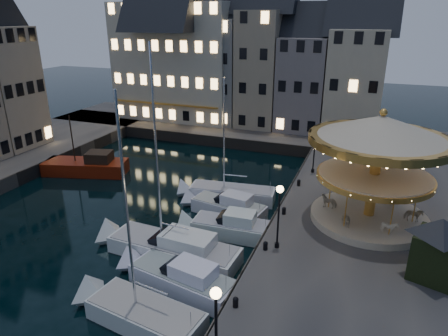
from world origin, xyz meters
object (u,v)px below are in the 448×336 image
at_px(motorboat_a, 137,312).
at_px(motorboat_b, 177,277).
at_px(bollard_c, 284,210).
at_px(bollard_d, 299,182).
at_px(streetlamp_c, 315,144).
at_px(streetlamp_b, 279,208).
at_px(red_fishing_boat, 88,167).
at_px(ticket_kiosk, 439,238).
at_px(motorboat_e, 224,207).
at_px(bollard_a, 236,301).
at_px(motorboat_c, 169,247).
at_px(bollard_b, 265,245).
at_px(motorboat_f, 226,193).
at_px(motorboat_d, 225,227).
at_px(carousel, 378,149).
at_px(streetlamp_a, 216,320).

relative_size(motorboat_a, motorboat_b, 1.59).
height_order(bollard_c, bollard_d, same).
distance_m(streetlamp_c, motorboat_a, 21.86).
height_order(streetlamp_b, red_fishing_boat, red_fishing_boat).
bearing_deg(streetlamp_b, bollard_d, 93.43).
relative_size(streetlamp_c, motorboat_b, 0.55).
bearing_deg(ticket_kiosk, bollard_c, 154.47).
height_order(bollard_c, motorboat_e, motorboat_e).
xyz_separation_m(streetlamp_b, motorboat_b, (-4.82, -4.17, -3.38)).
distance_m(bollard_a, motorboat_e, 12.36).
relative_size(motorboat_b, motorboat_c, 0.58).
height_order(streetlamp_c, motorboat_a, motorboat_a).
relative_size(bollard_b, red_fishing_boat, 0.07).
height_order(bollard_d, ticket_kiosk, ticket_kiosk).
bearing_deg(motorboat_f, motorboat_c, -92.32).
distance_m(bollard_c, motorboat_d, 4.39).
relative_size(bollard_a, motorboat_e, 0.08).
distance_m(streetlamp_c, bollard_a, 19.66).
relative_size(bollard_b, carousel, 0.06).
xyz_separation_m(bollard_c, motorboat_e, (-4.93, 0.79, -0.96)).
height_order(bollard_c, red_fishing_boat, red_fishing_boat).
height_order(motorboat_e, ticket_kiosk, ticket_kiosk).
bearing_deg(bollard_b, ticket_kiosk, 3.62).
bearing_deg(red_fishing_boat, streetlamp_b, -21.83).
distance_m(bollard_b, motorboat_c, 6.34).
bearing_deg(bollard_c, streetlamp_b, -82.41).
bearing_deg(streetlamp_b, motorboat_d, 151.38).
relative_size(streetlamp_c, ticket_kiosk, 1.01).
relative_size(streetlamp_a, streetlamp_b, 1.00).
distance_m(streetlamp_a, bollard_a, 4.71).
relative_size(streetlamp_a, motorboat_e, 0.60).
xyz_separation_m(motorboat_a, ticket_kiosk, (14.10, 7.46, 3.21)).
distance_m(bollard_d, motorboat_c, 13.11).
relative_size(motorboat_b, motorboat_e, 1.07).
xyz_separation_m(streetlamp_c, motorboat_e, (-5.53, -8.21, -3.38)).
xyz_separation_m(bollard_d, motorboat_a, (-4.86, -17.38, -1.06)).
bearing_deg(streetlamp_c, bollard_a, -91.76).
xyz_separation_m(motorboat_c, carousel, (11.94, 7.21, 5.86)).
xyz_separation_m(red_fishing_boat, carousel, (26.44, -2.85, 5.84)).
xyz_separation_m(streetlamp_a, motorboat_e, (-5.53, 15.29, -3.38)).
height_order(streetlamp_c, carousel, carousel).
height_order(bollard_d, motorboat_e, motorboat_e).
height_order(bollard_d, motorboat_b, motorboat_b).
height_order(bollard_b, motorboat_a, motorboat_a).
height_order(streetlamp_b, bollard_b, streetlamp_b).
distance_m(streetlamp_a, motorboat_e, 16.60).
bearing_deg(bollard_c, bollard_a, -90.00).
xyz_separation_m(streetlamp_b, motorboat_a, (-5.46, -7.38, -3.48)).
xyz_separation_m(streetlamp_b, bollard_d, (-0.60, 10.00, -2.41)).
relative_size(streetlamp_c, motorboat_d, 0.64).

